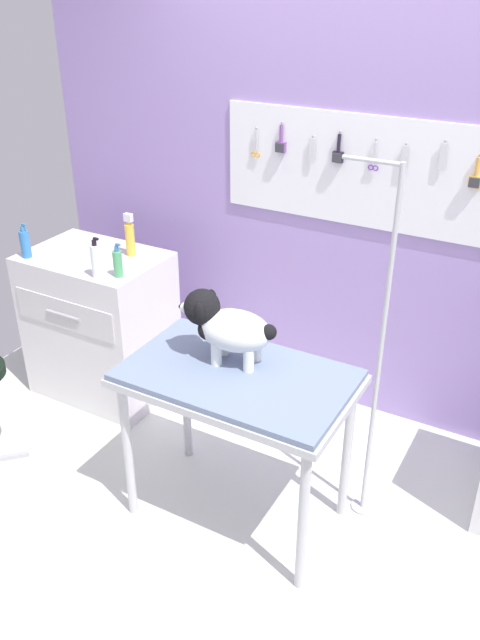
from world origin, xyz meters
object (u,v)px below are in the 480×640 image
object	(u,v)px
dog	(226,326)
grooming_table	(237,389)
grooming_arm	(376,370)
counter_left	(101,325)
pump_bottle_white	(130,237)

from	to	relation	value
dog	grooming_table	bearing A→B (deg)	-34.90
grooming_arm	dog	xyz separation A→B (m)	(-0.61, -0.26, 0.18)
grooming_table	counter_left	bearing A→B (deg)	156.82
grooming_arm	pump_bottle_white	world-z (taller)	grooming_arm
grooming_arm	dog	size ratio (longest dim) A/B	3.84
dog	pump_bottle_white	distance (m)	1.14
grooming_arm	counter_left	xyz separation A→B (m)	(-1.78, 0.21, -0.36)
dog	counter_left	xyz separation A→B (m)	(-1.17, 0.47, -0.54)
dog	counter_left	bearing A→B (deg)	157.88
grooming_table	dog	distance (m)	0.28
dog	grooming_arm	bearing A→B (deg)	23.06
pump_bottle_white	counter_left	bearing A→B (deg)	-149.12
grooming_arm	dog	distance (m)	0.69
dog	pump_bottle_white	xyz separation A→B (m)	(-0.98, 0.59, 0.02)
grooming_arm	pump_bottle_white	xyz separation A→B (m)	(-1.59, 0.33, 0.21)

